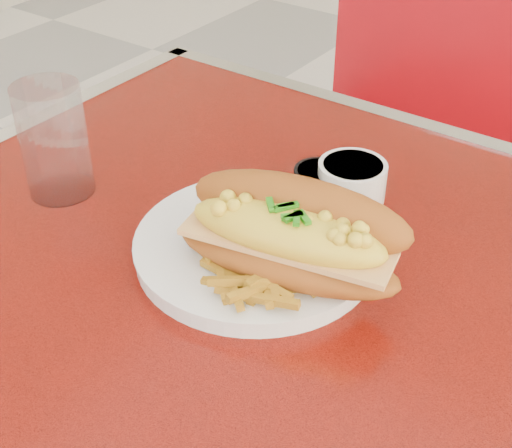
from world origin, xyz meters
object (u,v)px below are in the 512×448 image
Objects in this scene: diner_table at (367,431)px; gravy_ramekin at (352,180)px; sauce_cup_left at (320,180)px; water_tumbler at (54,141)px; dinner_plate at (256,246)px; mac_hoagie at (291,233)px; fork at (320,254)px.

gravy_ramekin reaches higher than diner_table.
water_tumbler is (-0.26, -0.18, 0.05)m from sauce_cup_left.
dinner_plate is 0.14m from sauce_cup_left.
gravy_ramekin is at bearing 87.52° from mac_hoagie.
diner_table is at bearing -52.69° from gravy_ramekin.
fork is at bearing 15.99° from dinner_plate.
fork is (-0.09, 0.04, 0.18)m from diner_table.
dinner_plate is at bearing 173.85° from diner_table.
water_tumbler is (-0.27, -0.03, 0.06)m from dinner_plate.
dinner_plate is 1.88× the size of fork.
gravy_ramekin is (0.03, 0.16, 0.01)m from dinner_plate.
diner_table is 0.29m from gravy_ramekin.
mac_hoagie is 0.18m from gravy_ramekin.
diner_table is at bearing 2.21° from water_tumbler.
dinner_plate is at bearing -86.61° from sauce_cup_left.
mac_hoagie is at bearing -17.60° from dinner_plate.
diner_table is 12.27× the size of gravy_ramekin.
diner_table is at bearing -99.68° from fork.
sauce_cup_left is 0.32m from water_tumbler.
sauce_cup_left is at bearing 34.64° from water_tumbler.
mac_hoagie is at bearing -68.53° from sauce_cup_left.
diner_table is 4.21× the size of dinner_plate.
gravy_ramekin is (-0.04, 0.14, 0.01)m from fork.
dinner_plate is 2.92× the size of gravy_ramekin.
dinner_plate is 0.28m from water_tumbler.
gravy_ramekin is at bearing 80.09° from dinner_plate.
fork reaches higher than diner_table.
gravy_ramekin is 1.26× the size of sauce_cup_left.
fork is (0.01, 0.04, -0.04)m from mac_hoagie.
dinner_plate is 0.07m from fork.
dinner_plate is 0.08m from mac_hoagie.
diner_table is 4.94× the size of mac_hoagie.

